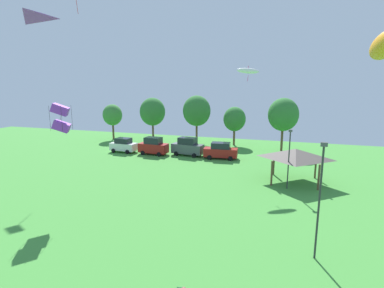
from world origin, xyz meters
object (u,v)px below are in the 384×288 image
(kite_flying_5, at_px, (248,71))
(treeline_tree_4, at_px, (283,115))
(kite_flying_1, at_px, (27,37))
(treeline_tree_2, at_px, (197,111))
(light_post_1, at_px, (320,196))
(parked_car_third_from_left, at_px, (188,147))
(treeline_tree_0, at_px, (112,115))
(park_pavilion, at_px, (296,154))
(light_post_0, at_px, (289,156))
(treeline_tree_1, at_px, (153,112))
(parked_car_leftmost, at_px, (124,145))
(parked_car_rightmost_in_row, at_px, (221,151))
(kite_flying_9, at_px, (61,118))
(parked_car_second_from_left, at_px, (153,146))
(treeline_tree_3, at_px, (235,119))

(kite_flying_5, relative_size, treeline_tree_4, 0.32)
(kite_flying_1, bearing_deg, treeline_tree_2, 79.66)
(kite_flying_5, bearing_deg, light_post_1, -68.78)
(parked_car_third_from_left, height_order, treeline_tree_0, treeline_tree_0)
(kite_flying_5, distance_m, parked_car_third_from_left, 15.13)
(kite_flying_5, distance_m, park_pavilion, 10.51)
(kite_flying_1, bearing_deg, light_post_1, -6.67)
(kite_flying_1, distance_m, light_post_0, 25.54)
(kite_flying_1, height_order, treeline_tree_1, kite_flying_1)
(treeline_tree_2, relative_size, treeline_tree_4, 1.02)
(light_post_1, distance_m, treeline_tree_1, 41.29)
(treeline_tree_0, xyz_separation_m, treeline_tree_4, (30.92, -0.92, 1.07))
(parked_car_third_from_left, relative_size, treeline_tree_4, 0.58)
(light_post_0, height_order, treeline_tree_2, treeline_tree_2)
(parked_car_leftmost, bearing_deg, kite_flying_5, -11.57)
(kite_flying_1, bearing_deg, parked_car_rightmost_in_row, 58.57)
(kite_flying_9, xyz_separation_m, park_pavilion, (18.78, 12.47, -4.42))
(treeline_tree_4, bearing_deg, kite_flying_1, -125.78)
(parked_car_second_from_left, bearing_deg, kite_flying_9, -84.35)
(light_post_1, xyz_separation_m, treeline_tree_0, (-33.70, 31.43, 0.69))
(parked_car_leftmost, relative_size, park_pavilion, 0.71)
(kite_flying_5, height_order, light_post_1, kite_flying_5)
(kite_flying_9, bearing_deg, treeline_tree_2, 85.40)
(parked_car_leftmost, distance_m, light_post_1, 34.08)
(kite_flying_1, relative_size, treeline_tree_0, 0.43)
(light_post_1, height_order, treeline_tree_2, treeline_tree_2)
(kite_flying_1, xyz_separation_m, treeline_tree_0, (-10.86, 28.75, -9.37))
(kite_flying_1, xyz_separation_m, park_pavilion, (21.80, 12.17, -10.92))
(treeline_tree_3, bearing_deg, treeline_tree_4, -15.79)
(light_post_0, xyz_separation_m, treeline_tree_3, (-9.00, 20.43, 1.11))
(parked_car_leftmost, height_order, light_post_1, light_post_1)
(parked_car_rightmost_in_row, xyz_separation_m, treeline_tree_3, (0.04, 10.30, 3.35))
(kite_flying_9, relative_size, treeline_tree_0, 0.37)
(kite_flying_5, bearing_deg, treeline_tree_1, 141.46)
(parked_car_leftmost, relative_size, parked_car_second_from_left, 0.94)
(parked_car_leftmost, bearing_deg, parked_car_rightmost_in_row, 4.74)
(kite_flying_5, bearing_deg, parked_car_rightmost_in_row, 127.23)
(parked_car_rightmost_in_row, height_order, park_pavilion, park_pavilion)
(parked_car_leftmost, height_order, treeline_tree_2, treeline_tree_2)
(parked_car_second_from_left, bearing_deg, kite_flying_5, -16.59)
(parked_car_third_from_left, bearing_deg, kite_flying_9, -94.37)
(light_post_0, relative_size, treeline_tree_2, 0.71)
(park_pavilion, distance_m, light_post_0, 2.62)
(park_pavilion, relative_size, treeline_tree_4, 0.70)
(parked_car_second_from_left, bearing_deg, parked_car_rightmost_in_row, 5.46)
(treeline_tree_1, bearing_deg, park_pavilion, -35.15)
(parked_car_third_from_left, height_order, park_pavilion, park_pavilion)
(kite_flying_5, bearing_deg, parked_car_third_from_left, 147.25)
(kite_flying_1, xyz_separation_m, parked_car_second_from_left, (1.99, 19.28, -12.73))
(kite_flying_5, bearing_deg, kite_flying_9, -132.14)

